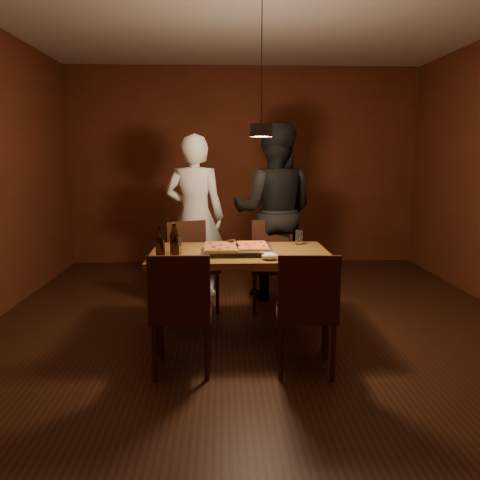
{
  "coord_description": "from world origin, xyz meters",
  "views": [
    {
      "loc": [
        -0.32,
        -3.83,
        1.54
      ],
      "look_at": [
        -0.17,
        0.05,
        0.85
      ],
      "focal_mm": 35.0,
      "sensor_mm": 36.0,
      "label": 1
    }
  ],
  "objects_px": {
    "dining_table": "(240,260)",
    "beer_bottle_a": "(160,244)",
    "diner_white": "(195,217)",
    "diner_dark": "(274,212)",
    "chair_far_left": "(190,257)",
    "pendant_lamp": "(261,129)",
    "plate_slice": "(164,259)",
    "chair_far_right": "(272,256)",
    "chair_near_left": "(181,303)",
    "pizza_tray": "(238,250)",
    "beer_bottle_b": "(174,241)",
    "chair_near_right": "(307,302)"
  },
  "relations": [
    {
      "from": "dining_table",
      "to": "beer_bottle_a",
      "type": "distance_m",
      "value": 0.74
    },
    {
      "from": "diner_white",
      "to": "diner_dark",
      "type": "bearing_deg",
      "value": -178.75
    },
    {
      "from": "chair_far_left",
      "to": "pendant_lamp",
      "type": "xyz_separation_m",
      "value": [
        0.64,
        -0.82,
        1.22
      ]
    },
    {
      "from": "plate_slice",
      "to": "chair_far_right",
      "type": "bearing_deg",
      "value": 48.82
    },
    {
      "from": "chair_far_right",
      "to": "chair_near_left",
      "type": "height_order",
      "value": "same"
    },
    {
      "from": "chair_near_left",
      "to": "pizza_tray",
      "type": "xyz_separation_m",
      "value": [
        0.42,
        0.69,
        0.24
      ]
    },
    {
      "from": "beer_bottle_a",
      "to": "beer_bottle_b",
      "type": "xyz_separation_m",
      "value": [
        0.1,
        0.1,
        0.01
      ]
    },
    {
      "from": "chair_far_left",
      "to": "diner_white",
      "type": "bearing_deg",
      "value": -116.98
    },
    {
      "from": "dining_table",
      "to": "beer_bottle_a",
      "type": "bearing_deg",
      "value": -152.67
    },
    {
      "from": "chair_far_left",
      "to": "pendant_lamp",
      "type": "distance_m",
      "value": 1.61
    },
    {
      "from": "chair_near_right",
      "to": "pizza_tray",
      "type": "distance_m",
      "value": 0.88
    },
    {
      "from": "chair_far_left",
      "to": "chair_near_left",
      "type": "distance_m",
      "value": 1.5
    },
    {
      "from": "dining_table",
      "to": "chair_far_right",
      "type": "height_order",
      "value": "chair_far_right"
    },
    {
      "from": "dining_table",
      "to": "beer_bottle_b",
      "type": "height_order",
      "value": "beer_bottle_b"
    },
    {
      "from": "diner_white",
      "to": "chair_near_right",
      "type": "bearing_deg",
      "value": 120.96
    },
    {
      "from": "pizza_tray",
      "to": "diner_dark",
      "type": "distance_m",
      "value": 1.3
    },
    {
      "from": "beer_bottle_b",
      "to": "pizza_tray",
      "type": "bearing_deg",
      "value": 19.64
    },
    {
      "from": "pizza_tray",
      "to": "chair_far_right",
      "type": "bearing_deg",
      "value": 64.25
    },
    {
      "from": "beer_bottle_a",
      "to": "diner_dark",
      "type": "xyz_separation_m",
      "value": [
        1.04,
        1.5,
        0.07
      ]
    },
    {
      "from": "pizza_tray",
      "to": "diner_white",
      "type": "xyz_separation_m",
      "value": [
        -0.43,
        1.3,
        0.12
      ]
    },
    {
      "from": "diner_white",
      "to": "pendant_lamp",
      "type": "height_order",
      "value": "pendant_lamp"
    },
    {
      "from": "diner_white",
      "to": "diner_dark",
      "type": "xyz_separation_m",
      "value": [
        0.86,
        -0.09,
        0.06
      ]
    },
    {
      "from": "beer_bottle_a",
      "to": "pendant_lamp",
      "type": "xyz_separation_m",
      "value": [
        0.8,
        0.27,
        0.88
      ]
    },
    {
      "from": "chair_near_right",
      "to": "beer_bottle_a",
      "type": "height_order",
      "value": "beer_bottle_a"
    },
    {
      "from": "chair_far_left",
      "to": "chair_near_left",
      "type": "height_order",
      "value": "same"
    },
    {
      "from": "pizza_tray",
      "to": "beer_bottle_a",
      "type": "height_order",
      "value": "beer_bottle_a"
    },
    {
      "from": "diner_white",
      "to": "plate_slice",
      "type": "bearing_deg",
      "value": 91.49
    },
    {
      "from": "chair_near_left",
      "to": "chair_near_right",
      "type": "distance_m",
      "value": 0.88
    },
    {
      "from": "diner_white",
      "to": "pendant_lamp",
      "type": "relative_size",
      "value": 1.62
    },
    {
      "from": "chair_far_left",
      "to": "beer_bottle_b",
      "type": "relative_size",
      "value": 2.0
    },
    {
      "from": "beer_bottle_b",
      "to": "dining_table",
      "type": "bearing_deg",
      "value": 22.75
    },
    {
      "from": "chair_far_right",
      "to": "chair_near_left",
      "type": "relative_size",
      "value": 1.0
    },
    {
      "from": "pizza_tray",
      "to": "chair_near_right",
      "type": "bearing_deg",
      "value": -58.46
    },
    {
      "from": "chair_far_left",
      "to": "chair_near_left",
      "type": "bearing_deg",
      "value": 67.05
    },
    {
      "from": "chair_near_left",
      "to": "plate_slice",
      "type": "bearing_deg",
      "value": 111.97
    },
    {
      "from": "chair_far_left",
      "to": "diner_dark",
      "type": "relative_size",
      "value": 0.29
    },
    {
      "from": "chair_far_right",
      "to": "chair_near_right",
      "type": "xyz_separation_m",
      "value": [
        0.08,
        -1.54,
        0.0
      ]
    },
    {
      "from": "chair_far_right",
      "to": "diner_dark",
      "type": "xyz_separation_m",
      "value": [
        0.05,
        0.39,
        0.41
      ]
    },
    {
      "from": "dining_table",
      "to": "pendant_lamp",
      "type": "relative_size",
      "value": 1.36
    },
    {
      "from": "beer_bottle_b",
      "to": "pendant_lamp",
      "type": "xyz_separation_m",
      "value": [
        0.7,
        0.17,
        0.87
      ]
    },
    {
      "from": "diner_white",
      "to": "dining_table",
      "type": "bearing_deg",
      "value": 116.72
    },
    {
      "from": "chair_near_left",
      "to": "diner_white",
      "type": "height_order",
      "value": "diner_white"
    },
    {
      "from": "diner_white",
      "to": "pendant_lamp",
      "type": "xyz_separation_m",
      "value": [
        0.62,
        -1.31,
        0.87
      ]
    },
    {
      "from": "beer_bottle_b",
      "to": "diner_white",
      "type": "height_order",
      "value": "diner_white"
    },
    {
      "from": "plate_slice",
      "to": "pendant_lamp",
      "type": "relative_size",
      "value": 0.23
    },
    {
      "from": "diner_dark",
      "to": "chair_near_left",
      "type": "bearing_deg",
      "value": 77.99
    },
    {
      "from": "dining_table",
      "to": "plate_slice",
      "type": "relative_size",
      "value": 5.88
    },
    {
      "from": "chair_near_right",
      "to": "chair_far_left",
      "type": "bearing_deg",
      "value": 125.94
    },
    {
      "from": "beer_bottle_b",
      "to": "diner_white",
      "type": "distance_m",
      "value": 1.49
    },
    {
      "from": "dining_table",
      "to": "diner_white",
      "type": "height_order",
      "value": "diner_white"
    }
  ]
}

